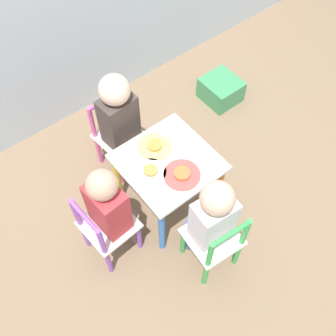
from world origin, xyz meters
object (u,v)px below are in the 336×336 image
object	(u,v)px
chair_green	(215,242)
storage_bin	(221,90)
chair_purple	(106,229)
child_front	(211,217)
plate_left	(150,171)
child_left	(111,206)
child_back	(121,119)
chair_pink	(118,136)
plate_front	(182,174)
kids_table	(168,170)
plate_back	(155,146)

from	to	relation	value
chair_green	storage_bin	bearing A→B (deg)	-129.36
chair_purple	child_front	xyz separation A→B (m)	(0.41, -0.35, 0.18)
chair_purple	plate_left	size ratio (longest dim) A/B	3.11
child_front	chair_green	bearing A→B (deg)	90.00
child_left	storage_bin	distance (m)	1.37
chair_green	child_front	xyz separation A→B (m)	(0.01, 0.06, 0.18)
child_back	chair_pink	bearing A→B (deg)	90.00
child_left	storage_bin	bearing A→B (deg)	-72.87
child_front	plate_front	distance (m)	0.27
plate_left	storage_bin	bearing A→B (deg)	25.02
chair_purple	child_left	size ratio (longest dim) A/B	0.72
chair_green	child_left	bearing A→B (deg)	-45.18
plate_front	chair_pink	bearing A→B (deg)	94.34
kids_table	plate_back	size ratio (longest dim) A/B	2.60
child_back	storage_bin	bearing A→B (deg)	-1.08
plate_left	kids_table	bearing A→B (deg)	-0.00
plate_back	chair_pink	bearing A→B (deg)	97.39
chair_purple	storage_bin	size ratio (longest dim) A/B	1.98
plate_back	plate_left	xyz separation A→B (m)	(-0.12, -0.12, 0.00)
chair_green	storage_bin	distance (m)	1.28
plate_left	plate_back	bearing A→B (deg)	45.00
kids_table	plate_left	xyz separation A→B (m)	(-0.12, 0.00, 0.09)
child_back	storage_bin	world-z (taller)	child_back
child_left	plate_front	size ratio (longest dim) A/B	3.74
kids_table	child_back	world-z (taller)	child_back
chair_pink	child_back	distance (m)	0.22
plate_left	chair_purple	bearing A→B (deg)	-174.49
kids_table	plate_back	world-z (taller)	plate_back
kids_table	storage_bin	distance (m)	1.00
child_front	chair_purple	bearing A→B (deg)	-35.09
storage_bin	chair_purple	bearing A→B (deg)	-159.54
storage_bin	plate_front	bearing A→B (deg)	-146.35
kids_table	chair_green	xyz separation A→B (m)	(-0.04, -0.44, -0.11)
plate_back	storage_bin	size ratio (longest dim) A/B	0.71
plate_front	child_back	bearing A→B (deg)	94.21
chair_green	plate_front	bearing A→B (deg)	-92.00
kids_table	child_back	bearing A→B (deg)	95.47
plate_back	plate_front	world-z (taller)	same
chair_pink	chair_green	world-z (taller)	same
chair_pink	chair_purple	size ratio (longest dim) A/B	1.00
chair_pink	plate_front	xyz separation A→B (m)	(0.04, -0.56, 0.20)
chair_purple	child_left	world-z (taller)	child_left
child_back	chair_purple	bearing A→B (deg)	-139.90
child_left	storage_bin	size ratio (longest dim) A/B	2.76
plate_left	chair_pink	bearing A→B (deg)	80.62
child_left	plate_front	distance (m)	0.39
chair_pink	child_back	bearing A→B (deg)	-90.00
chair_green	child_back	bearing A→B (deg)	-84.81
chair_pink	storage_bin	world-z (taller)	chair_pink
plate_left	chair_green	bearing A→B (deg)	-80.85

